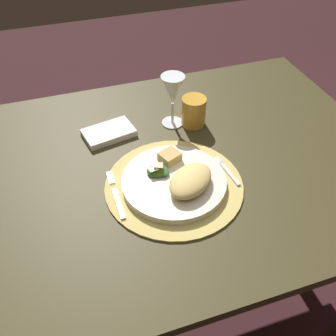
# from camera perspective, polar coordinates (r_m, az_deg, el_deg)

# --- Properties ---
(ground_plane) EXTENTS (6.00, 6.00, 0.00)m
(ground_plane) POSITION_cam_1_polar(r_m,az_deg,el_deg) (1.67, 0.97, -18.44)
(ground_plane) COLOR #371B1D
(dining_table) EXTENTS (1.23, 0.90, 0.75)m
(dining_table) POSITION_cam_1_polar(r_m,az_deg,el_deg) (1.14, 1.35, -3.10)
(dining_table) COLOR #3C351B
(dining_table) RESTS_ON ground
(placemat) EXTENTS (0.36, 0.36, 0.01)m
(placemat) POSITION_cam_1_polar(r_m,az_deg,el_deg) (0.99, 0.91, -2.60)
(placemat) COLOR tan
(placemat) RESTS_ON dining_table
(dinner_plate) EXTENTS (0.27, 0.27, 0.02)m
(dinner_plate) POSITION_cam_1_polar(r_m,az_deg,el_deg) (0.98, 0.92, -2.08)
(dinner_plate) COLOR silver
(dinner_plate) RESTS_ON placemat
(pasta_serving) EXTENTS (0.17, 0.16, 0.04)m
(pasta_serving) POSITION_cam_1_polar(r_m,az_deg,el_deg) (0.94, 3.44, -1.89)
(pasta_serving) COLOR #E1BD6B
(pasta_serving) RESTS_ON dinner_plate
(salad_greens) EXTENTS (0.08, 0.07, 0.03)m
(salad_greens) POSITION_cam_1_polar(r_m,az_deg,el_deg) (0.98, -1.49, -0.46)
(salad_greens) COLOR #2E651B
(salad_greens) RESTS_ON dinner_plate
(bread_piece) EXTENTS (0.06, 0.06, 0.02)m
(bread_piece) POSITION_cam_1_polar(r_m,az_deg,el_deg) (1.02, 0.27, 1.74)
(bread_piece) COLOR tan
(bread_piece) RESTS_ON dinner_plate
(fork) EXTENTS (0.01, 0.17, 0.00)m
(fork) POSITION_cam_1_polar(r_m,az_deg,el_deg) (0.96, -7.82, -4.31)
(fork) COLOR silver
(fork) RESTS_ON placemat
(spoon) EXTENTS (0.03, 0.12, 0.01)m
(spoon) POSITION_cam_1_polar(r_m,az_deg,el_deg) (1.04, 8.38, 0.30)
(spoon) COLOR silver
(spoon) RESTS_ON placemat
(napkin) EXTENTS (0.16, 0.12, 0.02)m
(napkin) POSITION_cam_1_polar(r_m,az_deg,el_deg) (1.16, -8.98, 5.32)
(napkin) COLOR white
(napkin) RESTS_ON dining_table
(wine_glass) EXTENTS (0.07, 0.07, 0.17)m
(wine_glass) POSITION_cam_1_polar(r_m,az_deg,el_deg) (1.14, 0.73, 11.51)
(wine_glass) COLOR silver
(wine_glass) RESTS_ON dining_table
(amber_tumbler) EXTENTS (0.08, 0.08, 0.09)m
(amber_tumbler) POSITION_cam_1_polar(r_m,az_deg,el_deg) (1.17, 3.90, 8.55)
(amber_tumbler) COLOR gold
(amber_tumbler) RESTS_ON dining_table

